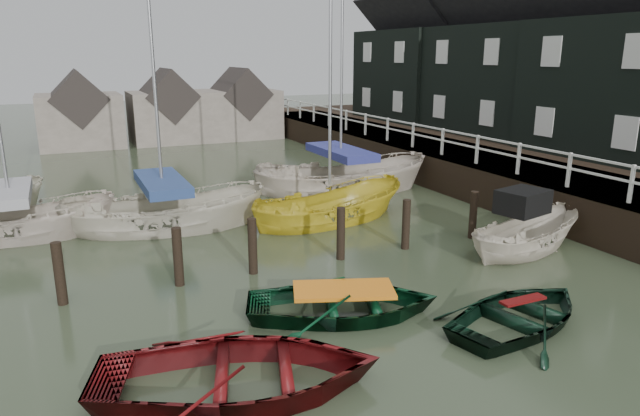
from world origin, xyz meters
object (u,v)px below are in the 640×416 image
motorboat (523,247)px  sailboat_d (340,190)px  sailboat_a (15,235)px  rowboat_red (240,392)px  sailboat_c (330,220)px  sailboat_b (165,226)px  rowboat_green (343,315)px  rowboat_dkgreen (520,325)px

motorboat → sailboat_d: 8.42m
motorboat → sailboat_a: bearing=47.5°
rowboat_red → sailboat_c: bearing=-16.5°
sailboat_b → rowboat_green: bearing=-151.4°
rowboat_red → rowboat_dkgreen: rowboat_red is taller
motorboat → sailboat_a: size_ratio=0.39×
sailboat_a → sailboat_d: size_ratio=0.95×
rowboat_red → sailboat_d: sailboat_d is taller
motorboat → sailboat_a: sailboat_a is taller
rowboat_red → motorboat: 9.62m
sailboat_a → sailboat_b: (4.19, -0.90, -0.00)m
rowboat_green → sailboat_a: sailboat_a is taller
rowboat_red → rowboat_green: bearing=-39.8°
rowboat_red → sailboat_a: sailboat_a is taller
rowboat_green → rowboat_red: bearing=143.3°
sailboat_a → sailboat_c: bearing=-94.3°
rowboat_green → rowboat_dkgreen: bearing=-101.3°
sailboat_a → sailboat_d: 11.36m
rowboat_green → rowboat_dkgreen: 3.54m
rowboat_red → sailboat_c: (5.49, 8.17, 0.02)m
motorboat → sailboat_c: size_ratio=0.43×
sailboat_a → motorboat: bearing=-109.9°
motorboat → sailboat_c: (-3.55, 4.89, -0.09)m
sailboat_d → rowboat_green: bearing=168.0°
sailboat_b → sailboat_c: sailboat_b is taller
rowboat_green → motorboat: 6.47m
rowboat_red → sailboat_b: size_ratio=0.39×
rowboat_dkgreen → sailboat_d: bearing=-23.2°
motorboat → sailboat_d: sailboat_d is taller
sailboat_b → sailboat_a: bearing=90.2°
sailboat_c → sailboat_d: size_ratio=0.86×
rowboat_green → motorboat: bearing=-56.1°
rowboat_red → motorboat: size_ratio=1.04×
rowboat_dkgreen → sailboat_b: (-5.28, 9.59, 0.07)m
rowboat_dkgreen → sailboat_c: (-0.27, 8.26, 0.02)m
motorboat → sailboat_d: (-1.45, 8.30, -0.04)m
sailboat_b → sailboat_c: (5.01, -1.33, -0.05)m
rowboat_red → rowboat_dkgreen: 5.76m
rowboat_green → motorboat: size_ratio=0.90×
sailboat_a → sailboat_d: bearing=-74.7°
rowboat_green → sailboat_d: 10.94m
sailboat_b → sailboat_d: sailboat_d is taller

